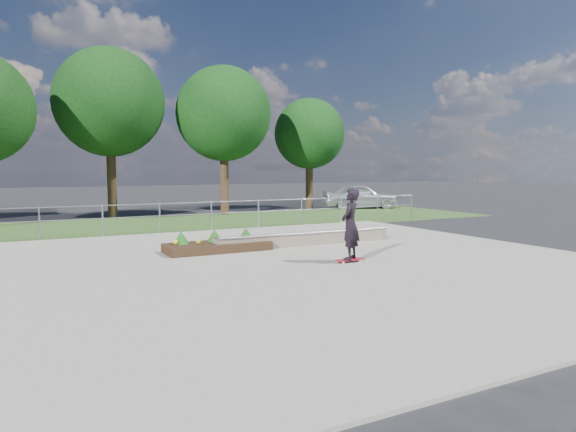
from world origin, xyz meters
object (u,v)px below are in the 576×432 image
object	(u,v)px
grind_ledge	(306,239)
planter_bed	(217,245)
skateboarder	(350,224)
parked_car	(360,196)

from	to	relation	value
grind_ledge	planter_bed	world-z (taller)	planter_bed
grind_ledge	skateboarder	bearing A→B (deg)	-98.36
parked_car	planter_bed	bearing A→B (deg)	151.76
planter_bed	parked_car	size ratio (longest dim) A/B	0.67
parked_car	skateboarder	bearing A→B (deg)	164.59
grind_ledge	skateboarder	xyz separation A→B (m)	(-0.45, -3.08, 0.78)
grind_ledge	parked_car	size ratio (longest dim) A/B	1.34
planter_bed	grind_ledge	bearing A→B (deg)	-4.85
grind_ledge	parked_car	distance (m)	15.65
skateboarder	grind_ledge	bearing A→B (deg)	81.64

